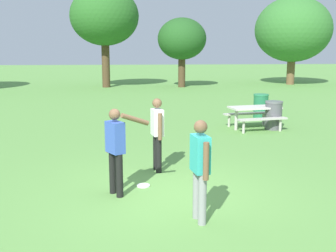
{
  "coord_description": "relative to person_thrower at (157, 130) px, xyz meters",
  "views": [
    {
      "loc": [
        -0.64,
        -7.26,
        2.73
      ],
      "look_at": [
        0.14,
        1.69,
        1.0
      ],
      "focal_mm": 43.72,
      "sensor_mm": 36.0,
      "label": 1
    }
  ],
  "objects": [
    {
      "name": "tree_broad_center",
      "position": [
        -2.34,
        20.05,
        3.85
      ],
      "size": [
        4.66,
        4.66,
        6.81
      ],
      "color": "#4C3823",
      "rests_on": "ground"
    },
    {
      "name": "ground_plane",
      "position": [
        0.11,
        -1.58,
        -0.94
      ],
      "size": [
        120.0,
        120.0,
        0.0
      ],
      "primitive_type": "plane",
      "color": "#609947"
    },
    {
      "name": "picnic_table_near",
      "position": [
        3.57,
        4.52,
        -0.38
      ],
      "size": [
        1.92,
        1.7,
        0.77
      ],
      "color": "beige",
      "rests_on": "ground"
    },
    {
      "name": "trash_can_further_along",
      "position": [
        4.43,
        6.52,
        -0.46
      ],
      "size": [
        0.59,
        0.59,
        0.96
      ],
      "color": "#237047",
      "rests_on": "ground"
    },
    {
      "name": "tree_slender_mid",
      "position": [
        11.32,
        21.08,
        3.07
      ],
      "size": [
        5.55,
        5.55,
        6.39
      ],
      "color": "brown",
      "rests_on": "ground"
    },
    {
      "name": "frisbee",
      "position": [
        -0.35,
        -1.02,
        -0.93
      ],
      "size": [
        0.26,
        0.26,
        0.03
      ],
      "primitive_type": "cylinder",
      "color": "white",
      "rests_on": "ground"
    },
    {
      "name": "person_catcher",
      "position": [
        0.5,
        -2.77,
        0.0
      ],
      "size": [
        0.28,
        0.6,
        1.64
      ],
      "color": "gray",
      "rests_on": "ground"
    },
    {
      "name": "person_thrower",
      "position": [
        0.0,
        0.0,
        0.0
      ],
      "size": [
        0.28,
        0.6,
        1.64
      ],
      "color": "black",
      "rests_on": "ground"
    },
    {
      "name": "person_bystander",
      "position": [
        -0.85,
        -1.46,
        0.02
      ],
      "size": [
        0.83,
        0.53,
        1.64
      ],
      "color": "black",
      "rests_on": "ground"
    },
    {
      "name": "tree_far_right",
      "position": [
        2.92,
        19.7,
        2.35
      ],
      "size": [
        3.35,
        3.35,
        4.75
      ],
      "color": "#4C3823",
      "rests_on": "ground"
    },
    {
      "name": "trash_can_beside_table",
      "position": [
        4.2,
        4.42,
        -0.46
      ],
      "size": [
        0.59,
        0.59,
        0.96
      ],
      "color": "#515156",
      "rests_on": "ground"
    }
  ]
}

